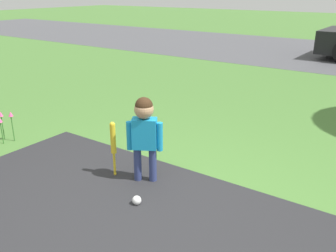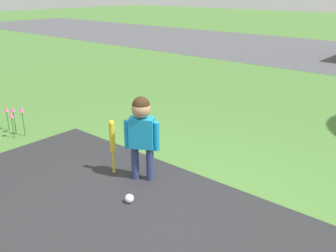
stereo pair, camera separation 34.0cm
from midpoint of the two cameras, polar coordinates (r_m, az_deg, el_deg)
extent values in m
plane|color=#477533|center=(3.22, -4.63, -14.94)|extent=(60.00, 60.00, 0.00)
cylinder|color=navy|center=(3.83, -7.19, -5.81)|extent=(0.08, 0.08, 0.36)
cylinder|color=navy|center=(3.80, -4.90, -5.93)|extent=(0.08, 0.08, 0.36)
cube|color=#198CC6|center=(3.68, -6.24, -1.19)|extent=(0.28, 0.24, 0.31)
cylinder|color=#198CC6|center=(3.72, -8.50, -1.51)|extent=(0.06, 0.06, 0.29)
cylinder|color=#198CC6|center=(3.66, -3.92, -1.68)|extent=(0.06, 0.06, 0.29)
sphere|color=tan|center=(3.60, -6.39, 2.50)|extent=(0.19, 0.19, 0.19)
sphere|color=#382314|center=(3.59, -6.41, 3.01)|extent=(0.17, 0.17, 0.17)
sphere|color=yellow|center=(4.03, -10.50, -7.20)|extent=(0.03, 0.03, 0.03)
cylinder|color=yellow|center=(3.98, -10.60, -5.76)|extent=(0.03, 0.03, 0.26)
cylinder|color=yellow|center=(3.87, -10.87, -1.97)|extent=(0.06, 0.06, 0.31)
sphere|color=yellow|center=(3.81, -11.02, 0.21)|extent=(0.05, 0.05, 0.05)
sphere|color=white|center=(3.49, -7.63, -11.21)|extent=(0.08, 0.08, 0.08)
cylinder|color=#38702D|center=(5.22, -24.32, -0.40)|extent=(0.01, 0.01, 0.34)
cone|color=#E54C8C|center=(5.16, -24.63, 1.65)|extent=(0.06, 0.06, 0.06)
cylinder|color=#38702D|center=(5.20, -25.71, -0.99)|extent=(0.01, 0.01, 0.29)
cone|color=#E54C8C|center=(5.15, -26.01, 0.80)|extent=(0.06, 0.06, 0.06)
cylinder|color=#38702D|center=(5.35, -25.55, -0.26)|extent=(0.01, 0.01, 0.31)
cone|color=#E54C8C|center=(5.29, -25.86, 1.63)|extent=(0.06, 0.06, 0.06)
camera|label=1|loc=(0.17, -92.44, -0.91)|focal=40.00mm
camera|label=2|loc=(0.17, 87.56, 0.91)|focal=40.00mm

